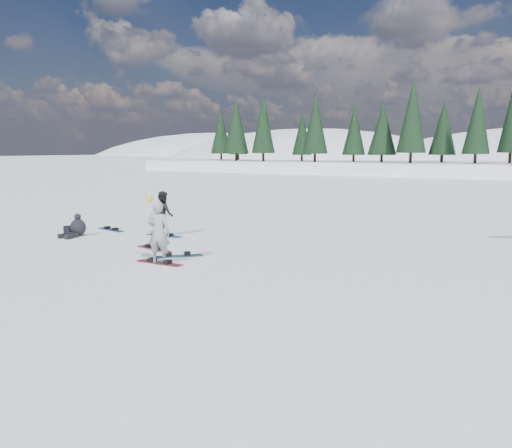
% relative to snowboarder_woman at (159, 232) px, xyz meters
% --- Properties ---
extents(ground, '(420.00, 420.00, 0.00)m').
position_rel_snowboarder_woman_xyz_m(ground, '(0.99, 1.10, -0.91)').
color(ground, white).
rests_on(ground, ground).
extents(alpine_backdrop, '(412.50, 227.00, 53.20)m').
position_rel_snowboarder_woman_xyz_m(alpine_backdrop, '(-10.74, 190.27, -14.88)').
color(alpine_backdrop, white).
rests_on(alpine_backdrop, ground).
extents(snowboarder_woman, '(0.76, 0.62, 1.95)m').
position_rel_snowboarder_woman_xyz_m(snowboarder_woman, '(0.00, 0.00, 0.00)').
color(snowboarder_woman, gray).
rests_on(snowboarder_woman, ground).
extents(snowboarder_man, '(1.04, 0.98, 1.70)m').
position_rel_snowboarder_woman_xyz_m(snowboarder_man, '(-2.81, 3.60, -0.06)').
color(snowboarder_man, black).
rests_on(snowboarder_man, ground).
extents(seated_rider, '(0.62, 1.02, 0.86)m').
position_rel_snowboarder_woman_xyz_m(seated_rider, '(-5.62, 1.99, -0.58)').
color(seated_rider, black).
rests_on(seated_rider, ground).
extents(gear_bag, '(0.51, 0.39, 0.30)m').
position_rel_snowboarder_woman_xyz_m(gear_bag, '(-6.32, 2.24, -0.76)').
color(gear_bag, black).
rests_on(gear_bag, ground).
extents(snowboard_woman, '(1.50, 0.28, 0.03)m').
position_rel_snowboarder_woman_xyz_m(snowboard_woman, '(0.00, 0.00, -0.89)').
color(snowboard_woman, maroon).
rests_on(snowboard_woman, ground).
extents(snowboard_man, '(1.51, 0.34, 0.03)m').
position_rel_snowboarder_woman_xyz_m(snowboard_man, '(-2.81, 3.60, -0.89)').
color(snowboard_man, '#1A5494').
rests_on(snowboard_man, ground).
extents(snowboard_loose_a, '(1.28, 1.23, 0.03)m').
position_rel_snowboarder_woman_xyz_m(snowboard_loose_a, '(-0.12, 1.00, -0.89)').
color(snowboard_loose_a, '#16607B').
rests_on(snowboard_loose_a, ground).
extents(snowboard_loose_c, '(1.53, 0.58, 0.03)m').
position_rel_snowboarder_woman_xyz_m(snowboard_loose_c, '(-5.58, 3.65, -0.89)').
color(snowboard_loose_c, '#1B3B95').
rests_on(snowboard_loose_c, ground).
extents(snowboard_loose_b, '(1.52, 0.62, 0.03)m').
position_rel_snowboarder_woman_xyz_m(snowboard_loose_b, '(-1.51, 1.52, -0.89)').
color(snowboard_loose_b, '#952043').
rests_on(snowboard_loose_b, ground).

